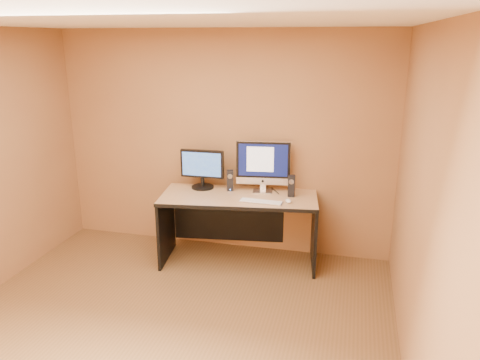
# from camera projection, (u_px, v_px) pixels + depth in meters

# --- Properties ---
(floor) EXTENTS (4.00, 4.00, 0.00)m
(floor) POSITION_uv_depth(u_px,v_px,m) (161.00, 337.00, 4.05)
(floor) COLOR brown
(floor) RESTS_ON ground
(walls) EXTENTS (4.00, 4.00, 2.60)m
(walls) POSITION_uv_depth(u_px,v_px,m) (153.00, 196.00, 3.67)
(walls) COLOR #94653B
(walls) RESTS_ON ground
(ceiling) EXTENTS (4.00, 4.00, 0.00)m
(ceiling) POSITION_uv_depth(u_px,v_px,m) (143.00, 21.00, 3.29)
(ceiling) COLOR white
(ceiling) RESTS_ON walls
(desk) EXTENTS (1.82, 0.99, 0.80)m
(desk) POSITION_uv_depth(u_px,v_px,m) (239.00, 229.00, 5.33)
(desk) COLOR tan
(desk) RESTS_ON ground
(imac) EXTENTS (0.64, 0.31, 0.60)m
(imac) POSITION_uv_depth(u_px,v_px,m) (263.00, 166.00, 5.27)
(imac) COLOR silver
(imac) RESTS_ON desk
(second_monitor) EXTENTS (0.52, 0.27, 0.46)m
(second_monitor) POSITION_uv_depth(u_px,v_px,m) (202.00, 169.00, 5.42)
(second_monitor) COLOR black
(second_monitor) RESTS_ON desk
(speaker_left) EXTENTS (0.09, 0.10, 0.24)m
(speaker_left) POSITION_uv_depth(u_px,v_px,m) (230.00, 180.00, 5.37)
(speaker_left) COLOR black
(speaker_left) RESTS_ON desk
(speaker_right) EXTENTS (0.08, 0.08, 0.24)m
(speaker_right) POSITION_uv_depth(u_px,v_px,m) (291.00, 186.00, 5.17)
(speaker_right) COLOR black
(speaker_right) RESTS_ON desk
(keyboard) EXTENTS (0.47, 0.15, 0.02)m
(keyboard) POSITION_uv_depth(u_px,v_px,m) (261.00, 202.00, 4.99)
(keyboard) COLOR #B9B8BD
(keyboard) RESTS_ON desk
(mouse) EXTENTS (0.09, 0.12, 0.04)m
(mouse) POSITION_uv_depth(u_px,v_px,m) (288.00, 201.00, 4.99)
(mouse) COLOR silver
(mouse) RESTS_ON desk
(cable_a) EXTENTS (0.12, 0.21, 0.01)m
(cable_a) POSITION_uv_depth(u_px,v_px,m) (275.00, 191.00, 5.37)
(cable_a) COLOR black
(cable_a) RESTS_ON desk
(cable_b) EXTENTS (0.07, 0.19, 0.01)m
(cable_b) POSITION_uv_depth(u_px,v_px,m) (265.00, 188.00, 5.48)
(cable_b) COLOR black
(cable_b) RESTS_ON desk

